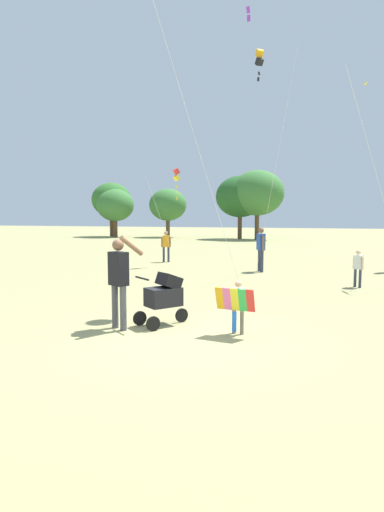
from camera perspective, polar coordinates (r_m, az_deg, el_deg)
The scene contains 10 objects.
ground_plane at distance 7.65m, azimuth -1.60°, elevation -10.80°, with size 120.00×120.00×0.00m, color #938E5B.
treeline_distant at distance 36.60m, azimuth 16.37°, elevation 7.74°, with size 39.76×7.37×6.28m.
child_with_butterfly_kite at distance 7.80m, azimuth 5.99°, elevation -6.06°, with size 0.72×0.39×0.97m.
person_adult_flyer at distance 8.16m, azimuth -9.59°, elevation -2.50°, with size 0.67×0.48×1.77m.
stroller at distance 8.41m, azimuth -3.65°, elevation -5.04°, with size 0.92×1.02×1.03m.
kite_green_novelty at distance 17.20m, azimuth 8.91°, elevation 24.05°, with size 1.59×1.58×8.03m.
kite_blue_high at distance 17.95m, azimuth -2.09°, elevation 10.45°, with size 1.00×1.42×4.00m.
person_red_shirt at distance 19.37m, azimuth -3.43°, elevation 1.60°, with size 0.43×0.26×1.38m.
person_couple_left at distance 16.26m, azimuth 9.04°, elevation 1.34°, with size 0.36×0.48×1.65m.
person_kid_running at distance 13.57m, azimuth 20.98°, elevation -1.16°, with size 0.28×0.27×1.10m.
Camera 1 is at (2.17, -7.01, 2.16)m, focal length 30.44 mm.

